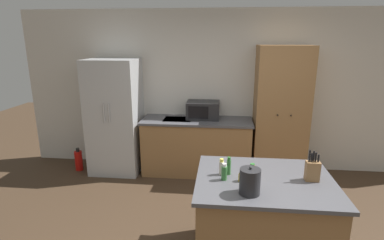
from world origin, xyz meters
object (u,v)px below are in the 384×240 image
Objects in this scene: knife_block at (312,170)px; kettle at (250,181)px; pantry_cabinet at (280,113)px; spice_bottle_short_red at (221,167)px; refrigerator at (115,117)px; spice_bottle_amber_oil at (252,169)px; microwave at (203,110)px; spice_bottle_tall_dark at (229,166)px; spice_bottle_green_herb at (241,177)px; spice_bottle_pale_salt at (224,172)px; fire_extinguisher at (79,160)px.

knife_block is 1.20× the size of kettle.
pantry_cabinet reaches higher than spice_bottle_short_red.
refrigerator reaches higher than spice_bottle_amber_oil.
pantry_cabinet reaches higher than microwave.
spice_bottle_tall_dark is at bearing 115.23° from kettle.
pantry_cabinet is at bearing -3.39° from microwave.
microwave is 2.24m from spice_bottle_green_herb.
refrigerator is 7.59× the size of kettle.
pantry_cabinet is 2.42m from kettle.
knife_block is at bearing -2.95° from spice_bottle_short_red.
microwave is (-1.20, 0.07, 0.01)m from pantry_cabinet.
refrigerator is 1.43m from microwave.
spice_bottle_pale_salt is (-0.86, -2.10, -0.05)m from pantry_cabinet.
refrigerator is 11.68× the size of spice_bottle_short_red.
pantry_cabinet is 2.03m from knife_block.
spice_bottle_pale_salt is 0.65× the size of kettle.
refrigerator is 21.90× the size of spice_bottle_green_herb.
spice_bottle_green_herb is (-0.71, -2.11, -0.09)m from pantry_cabinet.
spice_bottle_green_herb is at bearing -77.33° from microwave.
knife_block is at bearing -8.85° from spice_bottle_amber_oil.
spice_bottle_pale_salt is (-0.79, -0.07, -0.03)m from knife_block.
spice_bottle_tall_dark is 3.15m from fire_extinguisher.
knife_block is 0.65m from kettle.
microwave is at bearing 100.55° from spice_bottle_tall_dark.
knife_block is at bearing -61.85° from microwave.
refrigerator is 6.33× the size of knife_block.
spice_bottle_pale_salt is (1.75, -2.03, 0.05)m from refrigerator.
kettle reaches higher than spice_bottle_tall_dark.
spice_bottle_amber_oil is at bearing 7.38° from spice_bottle_tall_dark.
pantry_cabinet is 2.18m from spice_bottle_short_red.
knife_block reaches higher than spice_bottle_green_herb.
refrigerator is 4.77× the size of fire_extinguisher.
kettle is (0.23, -0.34, 0.04)m from spice_bottle_short_red.
microwave is 4.97× the size of spice_bottle_amber_oil.
fire_extinguisher is (-0.65, -0.10, -0.75)m from refrigerator.
knife_block is (2.54, -1.97, 0.08)m from refrigerator.
spice_bottle_short_red is at bearing -114.06° from pantry_cabinet.
spice_bottle_tall_dark is (-0.82, -1.98, -0.05)m from pantry_cabinet.
knife_block is at bearing 7.07° from spice_bottle_green_herb.
spice_bottle_pale_salt is 0.41× the size of fire_extinguisher.
kettle reaches higher than spice_bottle_pale_salt.
spice_bottle_tall_dark is (-0.74, 0.05, -0.02)m from knife_block.
spice_bottle_amber_oil is (2.02, -1.89, 0.03)m from refrigerator.
spice_bottle_short_red is (-0.07, -0.01, -0.01)m from spice_bottle_tall_dark.
spice_bottle_tall_dark reaches higher than spice_bottle_amber_oil.
spice_bottle_tall_dark is at bearing -79.45° from microwave.
knife_block reaches higher than kettle.
pantry_cabinet reaches higher than spice_bottle_amber_oil.
microwave is at bearing 102.84° from kettle.
knife_block reaches higher than spice_bottle_pale_salt.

